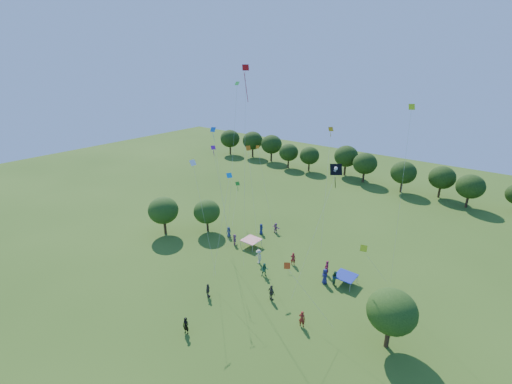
# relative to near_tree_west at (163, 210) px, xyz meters

# --- Properties ---
(ground) EXTENTS (160.00, 160.00, 0.00)m
(ground) POSITION_rel_near_tree_west_xyz_m (17.75, -15.14, -3.69)
(ground) COLOR #3F601C
(near_tree_west) EXTENTS (4.29, 4.29, 5.63)m
(near_tree_west) POSITION_rel_near_tree_west_xyz_m (0.00, 0.00, 0.00)
(near_tree_west) COLOR #422B19
(near_tree_west) RESTS_ON ground
(near_tree_north) EXTENTS (3.86, 3.86, 4.89)m
(near_tree_north) POSITION_rel_near_tree_west_xyz_m (4.32, 4.38, -0.54)
(near_tree_north) COLOR #422B19
(near_tree_north) RESTS_ON ground
(near_tree_east) EXTENTS (4.21, 4.21, 5.69)m
(near_tree_east) POSITION_rel_near_tree_west_xyz_m (32.67, -1.55, 0.10)
(near_tree_east) COLOR #422B19
(near_tree_east) RESTS_ON ground
(treeline) EXTENTS (88.01, 8.77, 6.77)m
(treeline) POSITION_rel_near_tree_west_xyz_m (16.02, 40.29, 0.40)
(treeline) COLOR #422B19
(treeline) RESTS_ON ground
(tent_red_stripe) EXTENTS (2.20, 2.20, 1.10)m
(tent_red_stripe) POSITION_rel_near_tree_west_xyz_m (12.35, 4.72, -2.65)
(tent_red_stripe) COLOR red
(tent_red_stripe) RESTS_ON ground
(tent_blue) EXTENTS (2.20, 2.20, 1.10)m
(tent_blue) POSITION_rel_near_tree_west_xyz_m (25.94, 4.76, -2.65)
(tent_blue) COLOR navy
(tent_blue) RESTS_ON ground
(man_in_black) EXTENTS (0.71, 0.52, 1.72)m
(man_in_black) POSITION_rel_near_tree_west_xyz_m (17.57, -11.39, -2.83)
(man_in_black) COLOR black
(man_in_black) RESTS_ON ground
(crowd_person_0) EXTENTS (1.02, 0.94, 1.85)m
(crowd_person_0) POSITION_rel_near_tree_west_xyz_m (24.05, 3.43, -2.76)
(crowd_person_0) COLOR navy
(crowd_person_0) RESTS_ON ground
(crowd_person_1) EXTENTS (0.83, 0.76, 1.87)m
(crowd_person_1) POSITION_rel_near_tree_west_xyz_m (23.46, 5.03, -2.75)
(crowd_person_1) COLOR maroon
(crowd_person_1) RESTS_ON ground
(crowd_person_2) EXTENTS (0.95, 0.87, 1.71)m
(crowd_person_2) POSITION_rel_near_tree_west_xyz_m (25.04, 3.92, -2.83)
(crowd_person_2) COLOR #245535
(crowd_person_2) RESTS_ON ground
(crowd_person_3) EXTENTS (1.33, 0.99, 1.86)m
(crowd_person_3) POSITION_rel_near_tree_west_xyz_m (15.60, 2.15, -2.76)
(crowd_person_3) COLOR beige
(crowd_person_3) RESTS_ON ground
(crowd_person_4) EXTENTS (1.12, 0.75, 1.75)m
(crowd_person_4) POSITION_rel_near_tree_west_xyz_m (20.98, -2.64, -2.81)
(crowd_person_4) COLOR #3C3730
(crowd_person_4) RESTS_ON ground
(crowd_person_5) EXTENTS (1.51, 0.75, 1.54)m
(crowd_person_5) POSITION_rel_near_tree_west_xyz_m (12.59, 10.15, -2.91)
(crowd_person_5) COLOR #9E5C8E
(crowd_person_5) RESTS_ON ground
(crowd_person_6) EXTENTS (0.63, 0.86, 1.55)m
(crowd_person_6) POSITION_rel_near_tree_west_xyz_m (8.04, 4.92, -2.91)
(crowd_person_6) COLOR navy
(crowd_person_6) RESTS_ON ground
(crowd_person_7) EXTENTS (0.74, 0.64, 1.66)m
(crowd_person_7) POSITION_rel_near_tree_west_xyz_m (19.17, 4.48, -2.85)
(crowd_person_7) COLOR maroon
(crowd_person_7) RESTS_ON ground
(crowd_person_8) EXTENTS (0.91, 0.90, 1.69)m
(crowd_person_8) POSITION_rel_near_tree_west_xyz_m (17.85, 0.39, -2.84)
(crowd_person_8) COLOR #2B643F
(crowd_person_8) RESTS_ON ground
(crowd_person_9) EXTENTS (0.97, 1.19, 1.67)m
(crowd_person_9) POSITION_rel_near_tree_west_xyz_m (30.42, 4.31, -2.85)
(crowd_person_9) COLOR beige
(crowd_person_9) RESTS_ON ground
(crowd_person_10) EXTENTS (0.81, 1.03, 1.60)m
(crowd_person_10) POSITION_rel_near_tree_west_xyz_m (15.39, -6.43, -2.88)
(crowd_person_10) COLOR #443A36
(crowd_person_10) RESTS_ON ground
(crowd_person_11) EXTENTS (1.32, 1.43, 1.54)m
(crowd_person_11) POSITION_rel_near_tree_west_xyz_m (10.16, 3.80, -2.92)
(crowd_person_11) COLOR #9F5C82
(crowd_person_11) RESTS_ON ground
(crowd_person_12) EXTENTS (0.64, 0.88, 1.60)m
(crowd_person_12) POSITION_rel_near_tree_west_xyz_m (11.15, 8.52, -2.88)
(crowd_person_12) COLOR navy
(crowd_person_12) RESTS_ON ground
(crowd_person_13) EXTENTS (0.72, 0.55, 1.71)m
(crowd_person_13) POSITION_rel_near_tree_west_xyz_m (25.50, -4.00, -2.83)
(crowd_person_13) COLOR maroon
(crowd_person_13) RESTS_ON ground
(pirate_kite) EXTENTS (2.40, 4.59, 13.41)m
(pirate_kite) POSITION_rel_near_tree_west_xyz_m (25.17, 1.22, 10.24)
(pirate_kite) COLOR black
(red_high_kite) EXTENTS (1.19, 2.09, 22.03)m
(red_high_kite) POSITION_rel_near_tree_west_xyz_m (15.17, 0.36, 15.03)
(red_high_kite) COLOR red
(small_kite_0) EXTENTS (4.28, 2.12, 6.05)m
(small_kite_0) POSITION_rel_near_tree_west_xyz_m (25.14, -5.28, 2.59)
(small_kite_0) COLOR #DF420D
(small_kite_1) EXTENTS (3.79, 1.20, 11.59)m
(small_kite_1) POSITION_rel_near_tree_west_xyz_m (10.88, 8.87, 6.16)
(small_kite_1) COLOR orange
(small_kite_2) EXTENTS (2.54, 2.88, 5.00)m
(small_kite_2) POSITION_rel_near_tree_west_xyz_m (28.22, 3.53, 1.90)
(small_kite_2) COLOR #C1D813
(small_kite_3) EXTENTS (1.83, 0.95, 20.27)m
(small_kite_3) POSITION_rel_near_tree_west_xyz_m (12.23, 1.81, 11.72)
(small_kite_3) COLOR green
(small_kite_4) EXTENTS (3.09, 0.95, 14.91)m
(small_kite_4) POSITION_rel_near_tree_west_xyz_m (9.16, 1.94, 9.62)
(small_kite_4) COLOR #1257B6
(small_kite_5) EXTENTS (0.73, 3.14, 13.65)m
(small_kite_5) POSITION_rel_near_tree_west_xyz_m (11.56, -0.37, 8.04)
(small_kite_5) COLOR #8A1998
(small_kite_6) EXTENTS (2.92, 0.68, 12.82)m
(small_kite_6) POSITION_rel_near_tree_west_xyz_m (12.43, -4.36, 8.09)
(small_kite_6) COLOR white
(small_kite_7) EXTENTS (0.62, 3.34, 11.19)m
(small_kite_7) POSITION_rel_near_tree_west_xyz_m (14.49, -2.13, 6.62)
(small_kite_7) COLOR #0D8CD0
(small_kite_8) EXTENTS (2.51, 1.26, 12.85)m
(small_kite_8) POSITION_rel_near_tree_west_xyz_m (12.93, 3.86, 7.87)
(small_kite_8) COLOR orange
(small_kite_9) EXTENTS (2.97, 5.99, 14.58)m
(small_kite_9) POSITION_rel_near_tree_west_xyz_m (19.44, 11.60, 9.16)
(small_kite_9) COLOR orange
(small_kite_10) EXTENTS (0.85, 0.73, 18.79)m
(small_kite_10) POSITION_rel_near_tree_west_xyz_m (30.01, 5.80, 11.49)
(small_kite_10) COLOR #C3E414
(small_kite_11) EXTENTS (3.06, 4.88, 5.05)m
(small_kite_11) POSITION_rel_near_tree_west_xyz_m (5.61, 9.68, 1.81)
(small_kite_11) COLOR #28931A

